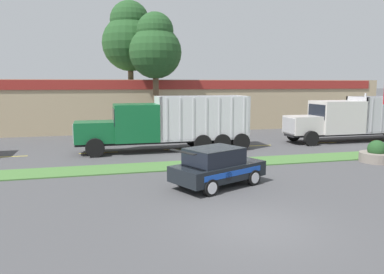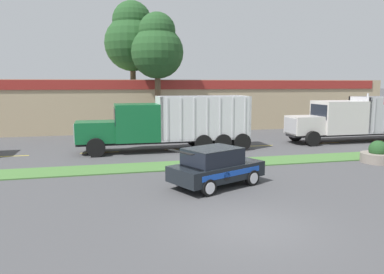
% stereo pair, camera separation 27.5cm
% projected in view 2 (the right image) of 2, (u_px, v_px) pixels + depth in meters
% --- Properties ---
extents(ground_plane, '(600.00, 600.00, 0.00)m').
position_uv_depth(ground_plane, '(251.00, 226.00, 11.49)').
color(ground_plane, '#474749').
extents(grass_verge, '(120.00, 2.17, 0.06)m').
position_uv_depth(grass_verge, '(186.00, 165.00, 20.04)').
color(grass_verge, '#477538').
rests_on(grass_verge, ground_plane).
extents(centre_line_2, '(2.40, 0.14, 0.01)m').
position_uv_depth(centre_line_2, '(8.00, 156.00, 22.60)').
color(centre_line_2, yellow).
rests_on(centre_line_2, ground_plane).
extents(centre_line_3, '(2.40, 0.14, 0.01)m').
position_uv_depth(centre_line_3, '(100.00, 152.00, 23.87)').
color(centre_line_3, yellow).
rests_on(centre_line_3, ground_plane).
extents(centre_line_4, '(2.40, 0.14, 0.01)m').
position_uv_depth(centre_line_4, '(182.00, 149.00, 25.14)').
color(centre_line_4, yellow).
rests_on(centre_line_4, ground_plane).
extents(centre_line_5, '(2.40, 0.14, 0.01)m').
position_uv_depth(centre_line_5, '(257.00, 146.00, 26.41)').
color(centre_line_5, yellow).
rests_on(centre_line_5, ground_plane).
extents(centre_line_6, '(2.40, 0.14, 0.01)m').
position_uv_depth(centre_line_6, '(325.00, 143.00, 27.68)').
color(centre_line_6, yellow).
rests_on(centre_line_6, ground_plane).
extents(dump_truck_lead, '(11.16, 2.65, 3.55)m').
position_uv_depth(dump_truck_lead, '(154.00, 126.00, 24.13)').
color(dump_truck_lead, black).
rests_on(dump_truck_lead, ground_plane).
extents(dump_truck_trail, '(11.76, 2.72, 3.66)m').
position_uv_depth(dump_truck_trail, '(350.00, 120.00, 28.10)').
color(dump_truck_trail, black).
rests_on(dump_truck_trail, ground_plane).
extents(rally_car, '(4.45, 3.41, 1.71)m').
position_uv_depth(rally_car, '(215.00, 166.00, 15.88)').
color(rally_car, black).
rests_on(rally_car, ground_plane).
extents(stone_planter, '(1.83, 1.83, 1.23)m').
position_uv_depth(stone_planter, '(378.00, 155.00, 20.80)').
color(stone_planter, gray).
rests_on(stone_planter, ground_plane).
extents(store_building_backdrop, '(42.73, 12.10, 4.72)m').
position_uv_depth(store_building_backdrop, '(166.00, 103.00, 39.41)').
color(store_building_backdrop, tan).
rests_on(store_building_backdrop, ground_plane).
extents(tree_behind_left, '(4.95, 4.95, 11.67)m').
position_uv_depth(tree_behind_left, '(132.00, 38.00, 33.49)').
color(tree_behind_left, brown).
rests_on(tree_behind_left, ground_plane).
extents(tree_behind_centre, '(4.37, 4.37, 10.24)m').
position_uv_depth(tree_behind_centre, '(157.00, 48.00, 31.18)').
color(tree_behind_centre, brown).
rests_on(tree_behind_centre, ground_plane).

